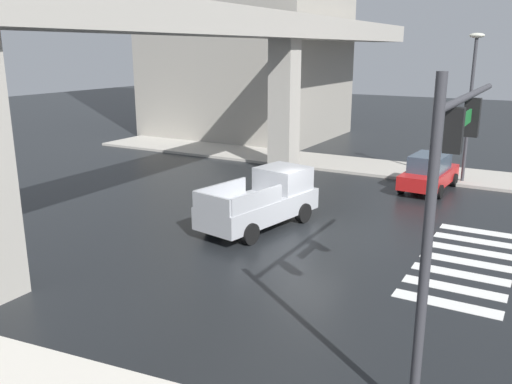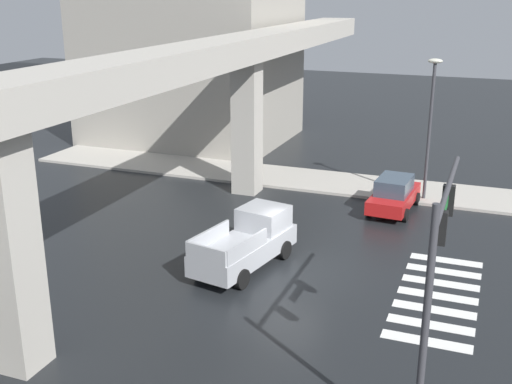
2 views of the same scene
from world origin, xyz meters
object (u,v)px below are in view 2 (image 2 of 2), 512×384
Objects in this scene: pickup_truck at (248,242)px; street_lamp_near_corner at (431,114)px; traffic_signal_mast at (438,253)px; sedan_red at (394,194)px.

street_lamp_near_corner reaches higher than pickup_truck.
traffic_signal_mast is 0.90× the size of street_lamp_near_corner.
pickup_truck reaches higher than sedan_red.
pickup_truck is 12.47m from street_lamp_near_corner.
traffic_signal_mast reaches higher than pickup_truck.
street_lamp_near_corner is (17.27, 2.10, 0.17)m from traffic_signal_mast.
traffic_signal_mast is at bearing -173.05° from street_lamp_near_corner.
pickup_truck is at bearing 152.53° from street_lamp_near_corner.
pickup_truck is at bearing 153.27° from sedan_red.
pickup_truck is 0.74× the size of street_lamp_near_corner.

